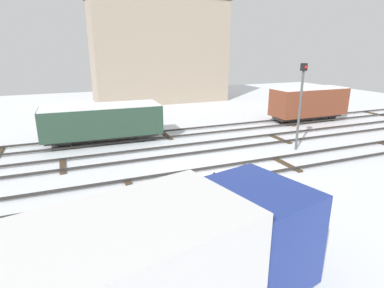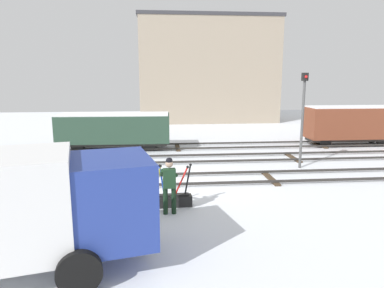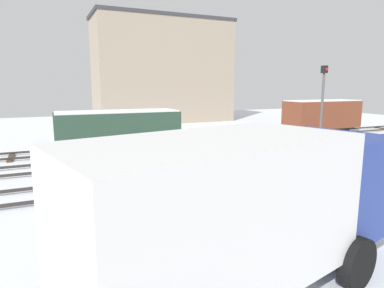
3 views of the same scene
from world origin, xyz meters
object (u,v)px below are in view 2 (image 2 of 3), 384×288
(freight_car_far_end, at_px, (115,129))
(rail_worker, at_px, (169,182))
(switch_lever_frame, at_px, (165,199))
(freight_car_mid_siding, at_px, (351,123))
(signal_post, at_px, (303,112))
(delivery_truck, at_px, (1,208))

(freight_car_far_end, bearing_deg, rail_worker, -72.60)
(rail_worker, xyz_separation_m, freight_car_far_end, (-2.88, 10.15, 0.21))
(switch_lever_frame, xyz_separation_m, freight_car_mid_siding, (11.65, 9.56, 1.14))
(rail_worker, height_order, freight_car_far_end, freight_car_far_end)
(rail_worker, bearing_deg, signal_post, 35.40)
(rail_worker, relative_size, delivery_truck, 0.28)
(delivery_truck, relative_size, freight_car_mid_siding, 1.16)
(freight_car_mid_siding, bearing_deg, rail_worker, -138.82)
(rail_worker, distance_m, signal_post, 8.18)
(freight_car_far_end, distance_m, freight_car_mid_siding, 14.39)
(delivery_truck, height_order, signal_post, signal_post)
(rail_worker, distance_m, freight_car_mid_siding, 15.35)
(rail_worker, relative_size, signal_post, 0.41)
(signal_post, distance_m, freight_car_mid_siding, 7.45)
(switch_lever_frame, relative_size, rail_worker, 1.01)
(switch_lever_frame, bearing_deg, rail_worker, -79.91)
(delivery_truck, bearing_deg, freight_car_far_end, 74.10)
(delivery_truck, distance_m, freight_car_far_end, 13.37)
(delivery_truck, xyz_separation_m, freight_car_mid_siding, (15.07, 13.34, -0.16))
(delivery_truck, relative_size, signal_post, 1.47)
(delivery_truck, distance_m, signal_post, 12.85)
(freight_car_far_end, bearing_deg, freight_car_mid_siding, 1.54)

